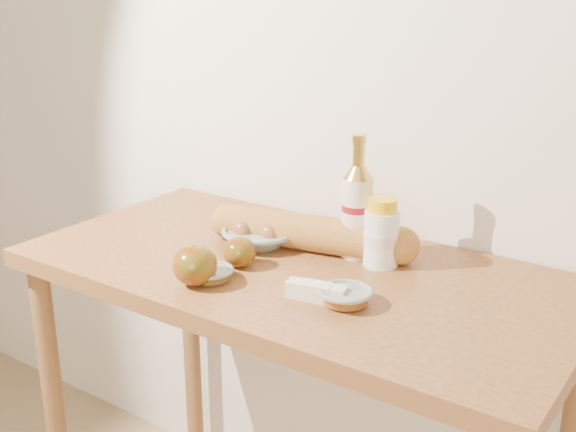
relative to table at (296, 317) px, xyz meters
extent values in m
cube|color=silver|center=(0.00, 0.33, 0.52)|extent=(3.50, 0.02, 2.60)
cube|color=#955E30|center=(0.00, 0.00, 0.10)|extent=(1.20, 0.60, 0.04)
cylinder|color=brown|center=(-0.55, -0.25, -0.35)|extent=(0.05, 0.05, 0.86)
cylinder|color=brown|center=(-0.55, 0.25, -0.35)|extent=(0.05, 0.05, 0.86)
cylinder|color=beige|center=(0.08, 0.12, 0.21)|extent=(0.07, 0.07, 0.18)
cylinder|color=maroon|center=(0.08, 0.12, 0.24)|extent=(0.08, 0.08, 0.02)
cone|color=gold|center=(0.08, 0.12, 0.32)|extent=(0.07, 0.07, 0.03)
cylinder|color=gold|center=(0.08, 0.12, 0.35)|extent=(0.03, 0.03, 0.05)
cylinder|color=gold|center=(0.08, 0.12, 0.39)|extent=(0.03, 0.03, 0.02)
cylinder|color=white|center=(0.15, 0.11, 0.18)|extent=(0.08, 0.08, 0.12)
cylinder|color=beige|center=(0.15, 0.11, 0.18)|extent=(0.08, 0.08, 0.03)
cylinder|color=#EAB20C|center=(0.15, 0.11, 0.26)|extent=(0.07, 0.07, 0.03)
torus|color=gray|center=(-0.14, 0.06, 0.16)|extent=(0.22, 0.22, 0.01)
ellipsoid|color=brown|center=(-0.17, 0.03, 0.15)|extent=(0.06, 0.06, 0.06)
ellipsoid|color=brown|center=(-0.10, 0.05, 0.15)|extent=(0.06, 0.06, 0.06)
ellipsoid|color=brown|center=(-0.15, 0.09, 0.15)|extent=(0.06, 0.06, 0.06)
ellipsoid|color=brown|center=(-0.19, 0.07, 0.15)|extent=(0.06, 0.06, 0.06)
ellipsoid|color=brown|center=(-0.10, 0.09, 0.15)|extent=(0.06, 0.06, 0.06)
cylinder|color=#BC8339|center=(-0.02, 0.09, 0.16)|extent=(0.42, 0.16, 0.08)
sphere|color=#BC8339|center=(-0.23, 0.05, 0.16)|extent=(0.10, 0.10, 0.08)
sphere|color=#BC8339|center=(0.18, 0.14, 0.16)|extent=(0.10, 0.10, 0.08)
ellipsoid|color=maroon|center=(-0.11, -0.20, 0.17)|extent=(0.10, 0.10, 0.08)
cylinder|color=#4C3419|center=(-0.11, -0.20, 0.20)|extent=(0.01, 0.01, 0.01)
ellipsoid|color=maroon|center=(-0.10, -0.07, 0.16)|extent=(0.07, 0.07, 0.06)
cylinder|color=#472E17|center=(-0.10, -0.07, 0.18)|extent=(0.01, 0.01, 0.01)
torus|color=gray|center=(-0.10, -0.16, 0.15)|extent=(0.12, 0.12, 0.01)
cylinder|color=brown|center=(-0.10, -0.16, 0.14)|extent=(0.10, 0.10, 0.02)
torus|color=gray|center=(0.18, -0.10, 0.15)|extent=(0.13, 0.13, 0.01)
cylinder|color=brown|center=(0.18, -0.10, 0.14)|extent=(0.10, 0.10, 0.02)
cube|color=beige|center=(0.13, -0.12, 0.14)|extent=(0.12, 0.06, 0.03)
cube|color=beige|center=(0.13, -0.12, 0.14)|extent=(0.07, 0.05, 0.04)
camera|label=1|loc=(0.80, -1.18, 0.72)|focal=45.00mm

